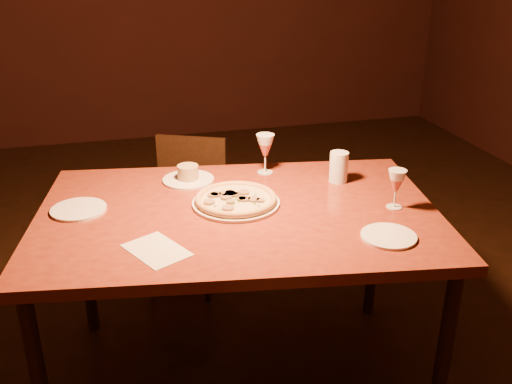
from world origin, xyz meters
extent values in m
plane|color=black|center=(0.00, 0.00, 0.00)|extent=(7.00, 7.00, 0.00)
cube|color=brown|center=(0.06, -0.12, 0.82)|extent=(1.70, 1.24, 0.04)
cylinder|color=black|center=(-0.58, 0.43, 0.40)|extent=(0.06, 0.06, 0.79)
cylinder|color=black|center=(0.70, -0.66, 0.40)|extent=(0.06, 0.06, 0.79)
cylinder|color=black|center=(0.84, 0.20, 0.40)|extent=(0.06, 0.06, 0.79)
cube|color=black|center=(-0.05, 0.74, 0.42)|extent=(0.52, 0.52, 0.04)
cube|color=black|center=(0.03, 0.91, 0.63)|extent=(0.37, 0.19, 0.38)
cylinder|color=black|center=(-0.26, 0.66, 0.20)|extent=(0.03, 0.03, 0.40)
cylinder|color=black|center=(-0.13, 0.95, 0.20)|extent=(0.03, 0.03, 0.40)
cylinder|color=black|center=(0.03, 0.53, 0.20)|extent=(0.03, 0.03, 0.40)
cylinder|color=black|center=(0.16, 0.82, 0.20)|extent=(0.03, 0.03, 0.40)
cylinder|color=white|center=(0.07, -0.06, 0.84)|extent=(0.35, 0.35, 0.01)
cylinder|color=#CABF8B|center=(0.07, -0.06, 0.86)|extent=(0.32, 0.32, 0.01)
torus|color=tan|center=(0.07, -0.06, 0.86)|extent=(0.33, 0.33, 0.03)
cylinder|color=white|center=(-0.08, 0.23, 0.84)|extent=(0.23, 0.23, 0.01)
cylinder|color=tan|center=(-0.08, 0.23, 0.88)|extent=(0.09, 0.09, 0.06)
cylinder|color=silver|center=(0.55, 0.06, 0.91)|extent=(0.08, 0.08, 0.13)
cylinder|color=white|center=(-0.54, 0.04, 0.84)|extent=(0.22, 0.22, 0.01)
cylinder|color=white|center=(0.53, -0.47, 0.84)|extent=(0.20, 0.20, 0.01)
cube|color=beige|center=(-0.28, -0.35, 0.84)|extent=(0.24, 0.27, 0.00)
camera|label=1|loc=(-0.38, -2.09, 1.80)|focal=40.00mm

